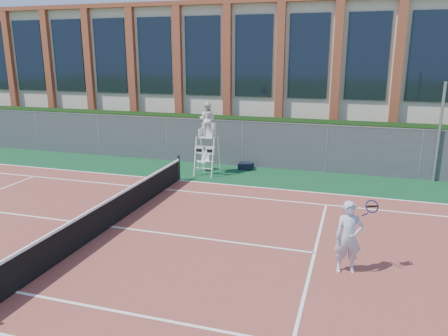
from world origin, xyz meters
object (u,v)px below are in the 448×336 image
(umpire_chair, at_px, (207,121))
(tennis_player, at_px, (349,237))
(steel_pole, at_px, (439,133))
(plastic_chair, at_px, (204,159))

(umpire_chair, xyz_separation_m, tennis_player, (6.45, -7.87, -1.45))
(umpire_chair, bearing_deg, tennis_player, -50.67)
(steel_pole, height_order, plastic_chair, steel_pole)
(steel_pole, bearing_deg, tennis_player, -109.21)
(steel_pole, bearing_deg, umpire_chair, -170.38)
(tennis_player, bearing_deg, steel_pole, 70.79)
(tennis_player, bearing_deg, umpire_chair, 129.33)
(plastic_chair, xyz_separation_m, tennis_player, (6.77, -8.31, 0.42))
(plastic_chair, bearing_deg, umpire_chair, -53.86)
(umpire_chair, bearing_deg, plastic_chair, 126.14)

